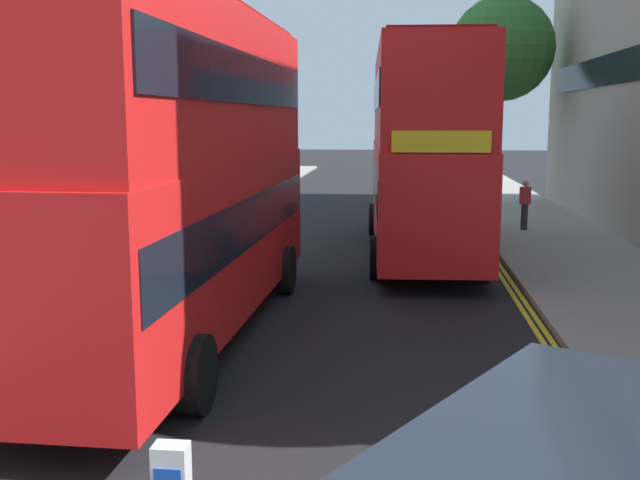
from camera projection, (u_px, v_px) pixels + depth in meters
name	position (u px, v px, depth m)	size (l,w,h in m)	color
sidewalk_right	(610.00, 285.00, 16.65)	(4.00, 80.00, 0.14)	gray
sidewalk_left	(54.00, 272.00, 18.01)	(4.00, 80.00, 0.14)	gray
kerb_line_outer	(529.00, 308.00, 14.92)	(0.10, 56.00, 0.01)	yellow
kerb_line_inner	(521.00, 307.00, 14.94)	(0.10, 56.00, 0.01)	yellow
double_decker_bus_away	(178.00, 162.00, 12.54)	(2.96, 10.85, 5.64)	red
double_decker_bus_oncoming	(421.00, 145.00, 20.34)	(3.14, 10.90, 5.64)	red
pedestrian_far	(525.00, 204.00, 24.31)	(0.34, 0.22, 1.62)	#2D2D38
street_tree_near	(502.00, 49.00, 30.48)	(4.26, 4.26, 8.57)	#6B6047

